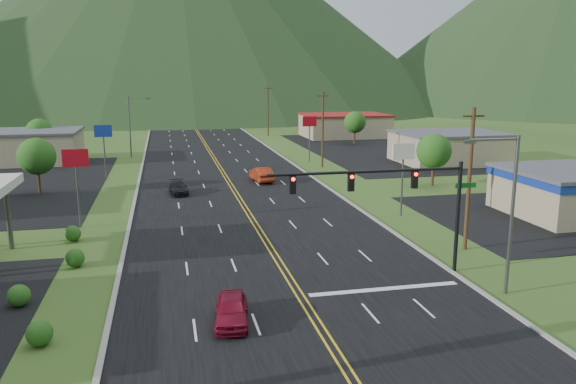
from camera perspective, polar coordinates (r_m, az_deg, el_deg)
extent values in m
cylinder|color=black|center=(36.31, 16.85, -2.48)|extent=(0.24, 0.24, 7.00)
cylinder|color=black|center=(33.17, 8.08, 2.07)|extent=(12.00, 0.18, 0.18)
cube|color=#0C591E|center=(36.08, 17.59, 0.65)|extent=(1.40, 0.06, 0.30)
cube|color=black|center=(34.43, 12.73, 1.24)|extent=(0.35, 0.28, 1.05)
sphere|color=#FF0C05|center=(34.21, 12.89, 1.76)|extent=(0.22, 0.22, 0.22)
cube|color=black|center=(32.94, 6.42, 0.99)|extent=(0.35, 0.28, 1.05)
sphere|color=#FF0C05|center=(32.71, 6.53, 1.53)|extent=(0.22, 0.22, 0.22)
cube|color=black|center=(31.99, 0.47, 0.74)|extent=(0.35, 0.28, 1.05)
sphere|color=#FF0C05|center=(31.75, 0.54, 1.30)|extent=(0.22, 0.22, 0.22)
cylinder|color=#59595E|center=(33.31, 21.79, -2.32)|extent=(0.20, 0.20, 9.00)
cylinder|color=#59595E|center=(31.79, 20.23, 5.05)|extent=(2.88, 0.12, 0.12)
cube|color=#59595E|center=(31.05, 17.96, 4.87)|extent=(0.60, 0.25, 0.18)
cylinder|color=#59595E|center=(87.08, -15.78, 6.37)|extent=(0.20, 0.20, 9.00)
cylinder|color=#59595E|center=(86.73, -14.98, 9.24)|extent=(2.88, 0.12, 0.12)
cube|color=#59595E|center=(86.69, -14.02, 9.22)|extent=(0.60, 0.25, 0.18)
cylinder|color=#59595E|center=(44.09, -26.54, -2.08)|extent=(0.36, 0.36, 5.00)
cube|color=tan|center=(87.73, -26.27, 4.05)|extent=(18.00, 11.00, 4.20)
cube|color=#4C4C51|center=(87.50, -26.40, 5.51)|extent=(18.40, 11.40, 0.30)
cube|color=tan|center=(82.17, 16.06, 4.29)|extent=(14.00, 11.00, 4.00)
cube|color=#4C4C51|center=(81.93, 16.14, 5.78)|extent=(14.40, 11.40, 0.30)
cube|color=tan|center=(112.65, 5.75, 6.68)|extent=(16.00, 12.00, 4.20)
cube|color=maroon|center=(112.47, 5.77, 7.82)|extent=(16.40, 12.40, 0.30)
cylinder|color=#59595E|center=(48.10, -20.52, -0.50)|extent=(0.16, 0.16, 5.00)
cube|color=#A10917|center=(47.55, -20.80, 3.27)|extent=(2.00, 0.18, 1.40)
cylinder|color=#59595E|center=(69.62, -18.11, 3.29)|extent=(0.16, 0.16, 5.00)
cube|color=navy|center=(69.25, -18.28, 5.91)|extent=(2.00, 0.18, 1.40)
cylinder|color=#59595E|center=(49.83, 11.50, 0.43)|extent=(0.16, 0.16, 5.00)
cube|color=white|center=(49.31, 11.65, 4.08)|extent=(2.00, 0.18, 1.40)
cylinder|color=#59595E|center=(79.76, 2.19, 4.89)|extent=(0.16, 0.16, 5.00)
cube|color=#A10917|center=(79.43, 2.20, 7.18)|extent=(2.00, 0.18, 1.40)
cylinder|color=#382314|center=(63.84, -23.99, 1.21)|extent=(0.30, 0.30, 3.00)
sphere|color=#214B15|center=(63.49, -24.17, 3.34)|extent=(3.84, 3.84, 3.84)
cylinder|color=#382314|center=(91.03, -23.82, 4.12)|extent=(0.30, 0.30, 3.00)
sphere|color=#214B15|center=(90.78, -23.94, 5.62)|extent=(3.84, 3.84, 3.84)
cylinder|color=#382314|center=(64.49, 14.50, 1.96)|extent=(0.30, 0.30, 3.00)
sphere|color=#214B15|center=(64.14, 14.61, 4.07)|extent=(3.84, 3.84, 3.84)
cylinder|color=#382314|center=(100.76, 6.78, 5.70)|extent=(0.30, 0.30, 3.00)
sphere|color=#214B15|center=(100.54, 6.82, 7.06)|extent=(3.84, 3.84, 3.84)
cylinder|color=#382314|center=(40.86, 17.94, 1.17)|extent=(0.28, 0.28, 10.00)
cube|color=#382314|center=(40.32, 18.34, 7.33)|extent=(1.60, 0.12, 0.12)
cylinder|color=#382314|center=(74.82, 3.55, 6.34)|extent=(0.28, 0.28, 10.00)
cube|color=#382314|center=(74.53, 3.59, 9.71)|extent=(1.60, 0.12, 0.12)
cylinder|color=#382314|center=(113.69, -2.05, 8.24)|extent=(0.28, 0.28, 10.00)
cube|color=#382314|center=(113.50, -2.07, 10.46)|extent=(1.60, 0.12, 0.12)
cylinder|color=#382314|center=(153.15, -4.80, 9.14)|extent=(0.28, 0.28, 10.00)
cube|color=#382314|center=(153.00, -4.83, 10.78)|extent=(1.60, 0.12, 0.12)
imported|color=maroon|center=(28.60, -5.76, -11.86)|extent=(2.15, 4.25, 1.39)
imported|color=black|center=(59.16, -11.06, 0.38)|extent=(2.06, 4.39, 1.24)
imported|color=#9A2910|center=(64.88, -2.70, 1.78)|extent=(2.25, 5.17, 1.65)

